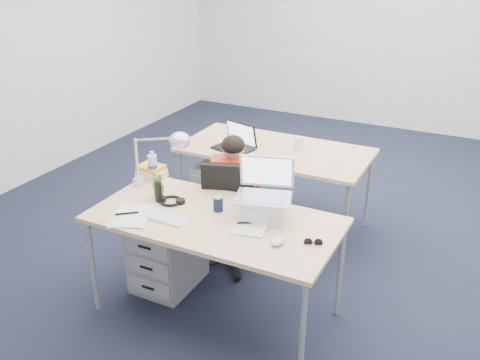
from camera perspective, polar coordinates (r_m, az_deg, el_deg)
name	(u,v)px	position (r m, az deg, el deg)	size (l,w,h in m)	color
floor	(293,242)	(4.60, 5.72, -6.64)	(7.00, 7.00, 0.00)	black
room	(303,37)	(4.01, 6.75, 14.90)	(6.02, 7.02, 2.80)	silver
desk_near	(215,224)	(3.45, -2.72, -4.72)	(1.60, 0.80, 0.73)	tan
desk_far	(275,154)	(4.59, 3.76, 2.82)	(1.60, 0.80, 0.73)	tan
office_chair	(232,235)	(4.17, -0.90, -5.91)	(0.73, 0.73, 0.92)	black
seated_person	(235,195)	(4.17, -0.54, -1.57)	(0.46, 0.62, 1.06)	red
drawer_pedestal_near	(168,251)	(3.97, -7.72, -7.53)	(0.40, 0.50, 0.55)	gray
drawer_pedestal_far	(223,192)	(4.83, -1.87, -1.28)	(0.40, 0.50, 0.55)	gray
silver_laptop	(264,191)	(3.35, 2.55, -1.19)	(0.35, 0.28, 0.37)	silver
wireless_keyboard	(167,218)	(3.43, -7.84, -4.04)	(0.30, 0.12, 0.01)	white
computer_mouse	(278,242)	(3.13, 4.05, -6.56)	(0.07, 0.11, 0.04)	white
headphones	(171,200)	(3.64, -7.38, -2.14)	(0.20, 0.15, 0.03)	black
can_koozie	(218,203)	(3.49, -2.35, -2.50)	(0.06, 0.06, 0.11)	#131E3E
water_bottle	(153,166)	(3.98, -9.31, 1.53)	(0.07, 0.07, 0.22)	silver
bear_figurine	(158,185)	(3.71, -8.74, -0.52)	(0.09, 0.07, 0.17)	#357A20
book_stack	(151,172)	(4.04, -9.43, 0.90)	(0.20, 0.15, 0.09)	silver
cordless_phone	(158,192)	(3.63, -8.71, -1.27)	(0.04, 0.03, 0.15)	black
papers_left	(130,216)	(3.51, -11.68, -3.74)	(0.23, 0.32, 0.01)	#D2D87D
papers_right	(250,225)	(3.33, 1.09, -4.81)	(0.20, 0.28, 0.01)	#D2D87D
sunglasses	(313,242)	(3.16, 7.82, -6.61)	(0.11, 0.05, 0.03)	black
desk_lamp	(153,157)	(3.77, -9.26, 2.41)	(0.42, 0.15, 0.48)	silver
dark_laptop	(233,137)	(4.50, -0.77, 4.65)	(0.32, 0.31, 0.23)	black
far_cup	(299,143)	(4.56, 6.28, 3.94)	(0.07, 0.07, 0.11)	white
far_papers	(235,139)	(4.77, -0.53, 4.36)	(0.21, 0.29, 0.01)	white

